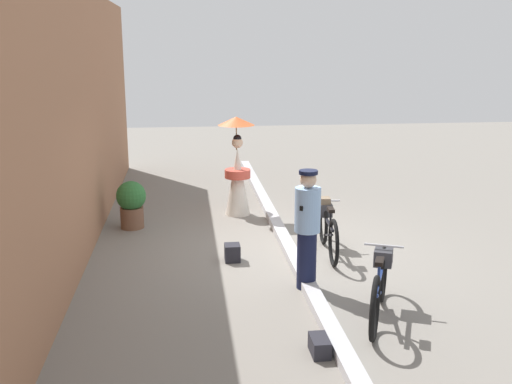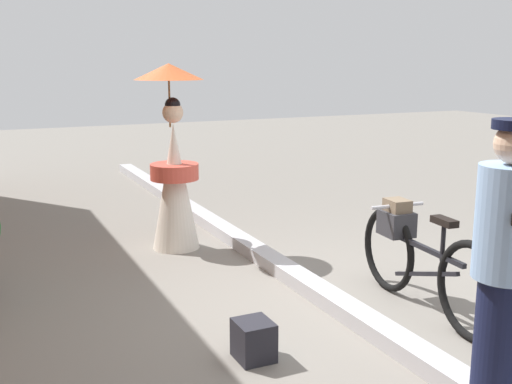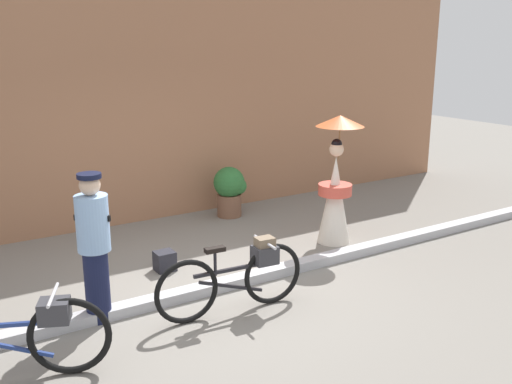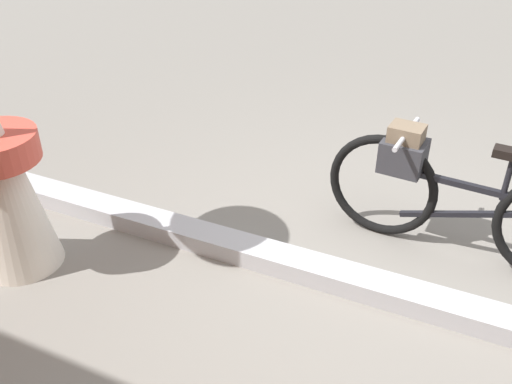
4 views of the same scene
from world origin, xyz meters
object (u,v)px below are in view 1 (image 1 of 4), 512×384
(person_with_parasol, at_px, (237,169))
(backpack_on_pavement, at_px, (233,252))
(person_officer, at_px, (307,227))
(bicycle_near_officer, at_px, (380,284))
(potted_plant_by_door, at_px, (132,202))
(bicycle_far_side, at_px, (327,226))
(backpack_spare, at_px, (320,345))

(person_with_parasol, height_order, backpack_on_pavement, person_with_parasol)
(person_with_parasol, relative_size, backpack_on_pavement, 7.27)
(person_with_parasol, xyz_separation_m, backpack_on_pavement, (-2.57, 0.30, -0.76))
(person_officer, xyz_separation_m, backpack_on_pavement, (1.15, 0.90, -0.72))
(bicycle_near_officer, height_order, potted_plant_by_door, potted_plant_by_door)
(potted_plant_by_door, height_order, backpack_on_pavement, potted_plant_by_door)
(person_with_parasol, distance_m, potted_plant_by_door, 2.09)
(bicycle_far_side, distance_m, person_with_parasol, 2.69)
(bicycle_near_officer, bearing_deg, person_with_parasol, 15.34)
(bicycle_far_side, bearing_deg, person_with_parasol, 27.06)
(bicycle_near_officer, height_order, backpack_on_pavement, bicycle_near_officer)
(person_officer, height_order, potted_plant_by_door, person_officer)
(person_with_parasol, xyz_separation_m, potted_plant_by_door, (-0.66, 1.94, -0.42))
(person_officer, bearing_deg, backpack_spare, 173.37)
(backpack_spare, bearing_deg, person_with_parasol, 4.06)
(potted_plant_by_door, bearing_deg, person_with_parasol, -71.07)
(bicycle_far_side, bearing_deg, backpack_on_pavement, 98.29)
(person_officer, height_order, person_with_parasol, person_with_parasol)
(bicycle_near_officer, bearing_deg, backpack_on_pavement, 36.82)
(backpack_spare, bearing_deg, person_officer, -6.63)
(bicycle_far_side, distance_m, backpack_on_pavement, 1.55)
(person_officer, distance_m, person_with_parasol, 3.77)
(bicycle_near_officer, relative_size, backpack_spare, 5.11)
(person_with_parasol, relative_size, potted_plant_by_door, 2.21)
(bicycle_near_officer, xyz_separation_m, person_with_parasol, (4.70, 1.29, 0.48))
(bicycle_far_side, relative_size, person_officer, 1.08)
(bicycle_near_officer, distance_m, person_with_parasol, 4.89)
(bicycle_far_side, height_order, person_officer, person_officer)
(potted_plant_by_door, bearing_deg, bicycle_near_officer, -141.35)
(person_with_parasol, bearing_deg, backpack_on_pavement, 173.35)
(potted_plant_by_door, xyz_separation_m, backpack_spare, (-4.84, -2.33, -0.37))
(bicycle_near_officer, distance_m, bicycle_far_side, 2.34)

